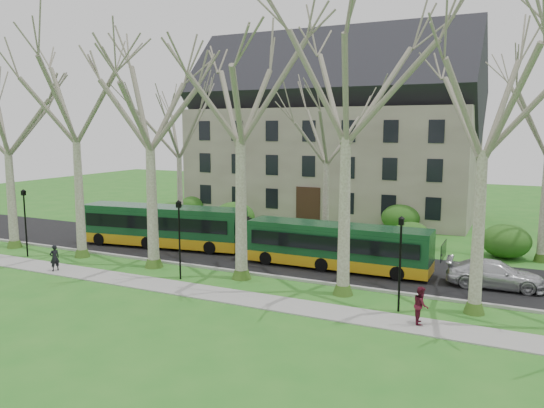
{
  "coord_description": "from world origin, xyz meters",
  "views": [
    {
      "loc": [
        10.82,
        -24.39,
        8.29
      ],
      "look_at": [
        -2.3,
        3.0,
        3.9
      ],
      "focal_mm": 35.0,
      "sensor_mm": 36.0,
      "label": 1
    }
  ],
  "objects_px": {
    "bus_lead": "(163,226)",
    "bus_follow": "(337,246)",
    "sedan": "(495,274)",
    "pedestrian_a": "(55,258)",
    "pedestrian_b": "(421,305)"
  },
  "relations": [
    {
      "from": "bus_lead",
      "to": "bus_follow",
      "type": "distance_m",
      "value": 12.82
    },
    {
      "from": "sedan",
      "to": "pedestrian_a",
      "type": "distance_m",
      "value": 24.38
    },
    {
      "from": "bus_lead",
      "to": "sedan",
      "type": "xyz_separation_m",
      "value": [
        21.44,
        -0.37,
        -0.76
      ]
    },
    {
      "from": "bus_lead",
      "to": "pedestrian_a",
      "type": "height_order",
      "value": "bus_lead"
    },
    {
      "from": "pedestrian_b",
      "to": "bus_lead",
      "type": "bearing_deg",
      "value": 55.71
    },
    {
      "from": "sedan",
      "to": "pedestrian_a",
      "type": "relative_size",
      "value": 3.16
    },
    {
      "from": "bus_lead",
      "to": "sedan",
      "type": "distance_m",
      "value": 21.46
    },
    {
      "from": "pedestrian_b",
      "to": "bus_follow",
      "type": "bearing_deg",
      "value": 28.05
    },
    {
      "from": "bus_follow",
      "to": "pedestrian_a",
      "type": "relative_size",
      "value": 7.08
    },
    {
      "from": "pedestrian_a",
      "to": "bus_lead",
      "type": "bearing_deg",
      "value": -172.37
    },
    {
      "from": "bus_follow",
      "to": "sedan",
      "type": "distance_m",
      "value": 8.65
    },
    {
      "from": "bus_follow",
      "to": "pedestrian_b",
      "type": "bearing_deg",
      "value": -48.86
    },
    {
      "from": "bus_follow",
      "to": "pedestrian_a",
      "type": "xyz_separation_m",
      "value": [
        -14.56,
        -7.57,
        -0.59
      ]
    },
    {
      "from": "bus_lead",
      "to": "sedan",
      "type": "relative_size",
      "value": 2.42
    },
    {
      "from": "sedan",
      "to": "pedestrian_b",
      "type": "xyz_separation_m",
      "value": [
        -2.54,
        -6.9,
        0.1
      ]
    }
  ]
}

